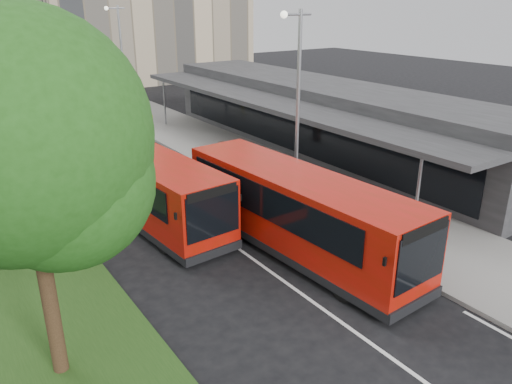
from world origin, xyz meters
The scene contains 14 objects.
ground centered at (0.00, 0.00, 0.00)m, with size 120.00×120.00×0.00m, color black.
pavement centered at (6.00, 20.00, 0.07)m, with size 5.00×80.00×0.15m, color gray.
lane_centre_line centered at (0.00, 15.00, 0.01)m, with size 0.12×70.00×0.01m, color silver.
kerb_dashes centered at (3.30, 19.00, 0.01)m, with size 0.12×56.00×0.01m.
station_building centered at (10.86, 8.00, 2.04)m, with size 7.70×26.00×4.00m.
tree_near centered at (-7.01, -2.95, 5.52)m, with size 5.31×5.31×8.54m.
lamp_post_near centered at (4.12, 2.00, 4.72)m, with size 1.44×0.28×8.00m.
lamp_post_far centered at (4.12, 22.00, 4.72)m, with size 1.44×0.28×8.00m.
bus_main centered at (1.66, -1.25, 1.48)m, with size 3.17×10.35×2.89m.
bus_second centered at (-1.58, 4.46, 1.42)m, with size 3.19×9.93×2.77m.
litter_bin centered at (5.00, 9.50, 0.61)m, with size 0.51×0.51×0.93m, color #341E15.
bollard centered at (4.69, 18.57, 0.58)m, with size 0.14×0.14×0.86m, color #FEF00D.
car_near centered at (1.65, 38.67, 0.53)m, with size 1.25×3.11×1.06m, color #520B1B.
car_far centered at (-1.24, 43.10, 0.62)m, with size 1.31×3.77×1.24m, color navy.
Camera 1 is at (-8.60, -13.71, 8.44)m, focal length 35.00 mm.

